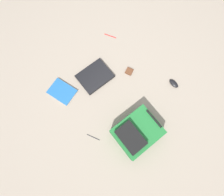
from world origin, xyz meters
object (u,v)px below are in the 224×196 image
Objects in this scene: backpack at (137,133)px; pen_black at (93,137)px; laptop at (95,76)px; pen_blue at (110,36)px; book_red at (62,92)px; earbud_pouch at (129,71)px; computer_mouse at (174,83)px.

pen_black is at bearing -49.70° from backpack.
backpack is at bearing 69.75° from laptop.
pen_blue is at bearing -152.64° from pen_black.
book_red is 0.72m from earbud_pouch.
backpack is 0.64m from earbud_pouch.
earbud_pouch reaches higher than pen_black.
earbud_pouch is at bearing -57.71° from computer_mouse.
computer_mouse is 0.97m from pen_black.
book_red reaches higher than pen_blue.
pen_blue is at bearing -162.26° from laptop.
pen_blue is at bearing -132.01° from backpack.
computer_mouse is (-0.64, 0.04, -0.08)m from backpack.
laptop is (-0.24, -0.66, -0.08)m from backpack.
pen_black is 0.94× the size of pen_blue.
laptop is at bearing -144.55° from pen_black.
earbud_pouch reaches higher than book_red.
computer_mouse is at bearing 119.68° from laptop.
pen_black is at bearing 7.45° from earbud_pouch.
backpack is at bearing 39.02° from earbud_pouch.
laptop is 2.94× the size of pen_black.
computer_mouse is at bearing 176.03° from backpack.
backpack reaches higher than earbud_pouch.
pen_black is at bearing 27.36° from pen_blue.
pen_black is (0.50, 0.36, -0.01)m from laptop.
computer_mouse is 0.78× the size of pen_blue.
book_red is at bearing -108.51° from pen_black.
pen_blue is at bearing 179.15° from book_red.
backpack is at bearing 47.99° from pen_blue.
laptop is 0.61m from pen_black.
backpack reaches higher than book_red.
pen_blue reaches higher than pen_black.
computer_mouse is (-0.40, 0.70, 0.00)m from laptop.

